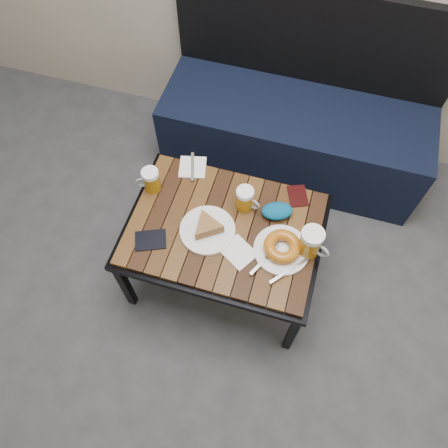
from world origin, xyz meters
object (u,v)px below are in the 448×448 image
(bench, at_px, (294,129))
(beer_mug_left, at_px, (151,180))
(beer_mug_right, at_px, (311,243))
(passport_burgundy, at_px, (298,196))
(cafe_table, at_px, (224,232))
(plate_pie, at_px, (207,228))
(plate_bagel, at_px, (282,248))
(passport_navy, at_px, (151,240))
(knit_pouch, at_px, (277,211))
(beer_mug_centre, at_px, (245,199))

(bench, height_order, beer_mug_left, bench)
(beer_mug_right, height_order, passport_burgundy, beer_mug_right)
(cafe_table, bearing_deg, passport_burgundy, 42.07)
(beer_mug_left, bearing_deg, plate_pie, 133.76)
(plate_pie, bearing_deg, plate_bagel, -0.58)
(beer_mug_right, height_order, passport_navy, beer_mug_right)
(plate_bagel, relative_size, knit_pouch, 2.08)
(cafe_table, height_order, knit_pouch, knit_pouch)
(beer_mug_right, bearing_deg, passport_navy, -146.95)
(cafe_table, height_order, passport_burgundy, passport_burgundy)
(bench, xyz_separation_m, beer_mug_right, (0.20, -0.82, 0.27))
(passport_burgundy, relative_size, knit_pouch, 0.84)
(bench, distance_m, beer_mug_centre, 0.74)
(bench, bearing_deg, plate_pie, -104.95)
(plate_bagel, distance_m, passport_navy, 0.54)
(beer_mug_left, xyz_separation_m, beer_mug_centre, (0.42, 0.02, 0.00))
(beer_mug_right, bearing_deg, plate_bagel, -142.62)
(beer_mug_left, xyz_separation_m, beer_mug_right, (0.73, -0.11, 0.01))
(beer_mug_right, distance_m, plate_bagel, 0.12)
(cafe_table, xyz_separation_m, passport_navy, (-0.28, -0.15, 0.05))
(plate_pie, relative_size, plate_bagel, 0.85)
(beer_mug_right, relative_size, passport_burgundy, 1.32)
(beer_mug_left, bearing_deg, bench, -147.93)
(beer_mug_left, bearing_deg, passport_navy, 87.82)
(beer_mug_left, bearing_deg, plate_bagel, 145.76)
(knit_pouch, bearing_deg, passport_burgundy, 59.46)
(plate_bagel, distance_m, passport_burgundy, 0.28)
(plate_bagel, bearing_deg, bench, 96.27)
(beer_mug_left, relative_size, plate_pie, 0.51)
(bench, height_order, plate_bagel, bench)
(bench, relative_size, passport_navy, 10.90)
(cafe_table, bearing_deg, passport_navy, -152.05)
(passport_navy, xyz_separation_m, passport_burgundy, (0.54, 0.39, -0.00))
(beer_mug_left, xyz_separation_m, passport_burgundy, (0.63, 0.14, -0.06))
(beer_mug_right, bearing_deg, passport_burgundy, 131.44)
(passport_burgundy, bearing_deg, plate_pie, -161.59)
(bench, height_order, cafe_table, bench)
(beer_mug_centre, bearing_deg, bench, 92.69)
(bench, xyz_separation_m, cafe_table, (-0.16, -0.81, 0.16))
(passport_navy, bearing_deg, plate_bagel, 78.66)
(beer_mug_left, height_order, knit_pouch, beer_mug_left)
(beer_mug_centre, relative_size, knit_pouch, 0.90)
(bench, distance_m, plate_pie, 0.90)
(cafe_table, xyz_separation_m, beer_mug_right, (0.36, -0.01, 0.12))
(passport_burgundy, distance_m, knit_pouch, 0.14)
(beer_mug_left, height_order, passport_burgundy, beer_mug_left)
(plate_bagel, xyz_separation_m, knit_pouch, (-0.06, 0.17, 0.00))
(bench, height_order, beer_mug_centre, bench)
(passport_navy, bearing_deg, plate_pie, 94.41)
(bench, relative_size, knit_pouch, 10.51)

